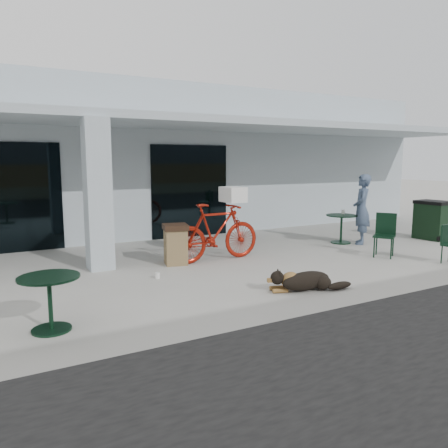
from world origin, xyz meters
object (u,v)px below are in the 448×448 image
bicycle (216,232)px  trash_receptacle (176,244)px  dog (306,280)px  cafe_table_near (50,304)px  cafe_chair_far_b (384,236)px  person (362,209)px  wheeled_bin (432,220)px  cafe_table_far (341,229)px

bicycle → trash_receptacle: 0.96m
dog → trash_receptacle: bearing=131.4°
cafe_table_near → cafe_chair_far_b: bearing=7.5°
person → trash_receptacle: size_ratio=2.14×
bicycle → cafe_table_near: size_ratio=2.74×
dog → wheeled_bin: 6.80m
cafe_table_far → trash_receptacle: bearing=-179.0°
cafe_chair_far_b → person: (0.75, 1.45, 0.43)m
bicycle → cafe_table_near: 4.63m
dog → cafe_chair_far_b: size_ratio=1.12×
cafe_table_far → trash_receptacle: (-4.93, -0.08, 0.05)m
bicycle → dog: bicycle is taller
cafe_table_near → cafe_table_far: (7.86, 2.78, 0.02)m
cafe_table_near → trash_receptacle: (2.92, 2.69, 0.07)m
person → trash_receptacle: person is taller
cafe_table_near → cafe_table_far: 8.33m
person → dog: bearing=-13.1°
cafe_chair_far_b → cafe_table_near: bearing=-116.4°
bicycle → dog: size_ratio=1.91×
bicycle → cafe_chair_far_b: (3.65, -1.57, -0.15)m
person → bicycle: bearing=-47.8°
cafe_table_near → trash_receptacle: 3.98m
cafe_table_near → bicycle: bearing=33.6°
trash_receptacle → wheeled_bin: 7.71m
cafe_table_far → trash_receptacle: trash_receptacle is taller
dog → wheeled_bin: wheeled_bin is taller
dog → trash_receptacle: (-1.25, 2.92, 0.25)m
dog → trash_receptacle: size_ratio=1.30×
dog → cafe_table_near: 4.18m
trash_receptacle → bicycle: bearing=-8.2°
cafe_table_near → wheeled_bin: (10.60, 1.98, 0.18)m
trash_receptacle → wheeled_bin: bearing=-5.3°
cafe_chair_far_b → wheeled_bin: bearing=73.7°
cafe_chair_far_b → bicycle: bearing=-147.1°
cafe_table_far → wheeled_bin: (2.74, -0.80, 0.16)m
dog → wheeled_bin: bearing=37.2°
cafe_table_near → cafe_table_far: bearing=19.5°
cafe_table_far → wheeled_bin: bearing=-16.3°
wheeled_bin → trash_receptacle: bearing=169.4°
person → trash_receptacle: 5.35m
bicycle → wheeled_bin: size_ratio=1.97×
bicycle → cafe_chair_far_b: bicycle is taller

